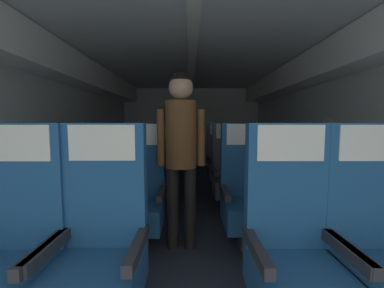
% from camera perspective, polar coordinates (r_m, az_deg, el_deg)
% --- Properties ---
extents(ground, '(3.88, 7.12, 0.02)m').
position_cam_1_polar(ground, '(3.43, 0.10, -14.93)').
color(ground, '#2D3342').
extents(fuselage_shell, '(3.76, 6.77, 2.14)m').
position_cam_1_polar(fuselage_shell, '(3.51, 0.07, 11.54)').
color(fuselage_shell, silver).
rests_on(fuselage_shell, ground).
extents(seat_a_left_window, '(0.49, 0.51, 1.16)m').
position_cam_1_polar(seat_a_left_window, '(1.70, -36.82, -19.57)').
color(seat_a_left_window, '#38383D').
rests_on(seat_a_left_window, ground).
extents(seat_a_left_aisle, '(0.49, 0.51, 1.16)m').
position_cam_1_polar(seat_a_left_aisle, '(1.51, -20.95, -22.05)').
color(seat_a_left_aisle, '#38383D').
rests_on(seat_a_left_aisle, ground).
extents(seat_a_right_aisle, '(0.49, 0.51, 1.16)m').
position_cam_1_polar(seat_a_right_aisle, '(1.73, 37.61, -19.19)').
color(seat_a_right_aisle, '#38383D').
rests_on(seat_a_right_aisle, ground).
extents(seat_a_right_window, '(0.49, 0.51, 1.16)m').
position_cam_1_polar(seat_a_right_window, '(1.52, 22.84, -22.06)').
color(seat_a_right_window, '#38383D').
rests_on(seat_a_right_window, ground).
extents(seat_b_left_window, '(0.49, 0.51, 1.16)m').
position_cam_1_polar(seat_b_left_window, '(2.52, -23.13, -11.04)').
color(seat_b_left_window, '#38383D').
rests_on(seat_b_left_window, ground).
extents(seat_b_left_aisle, '(0.49, 0.51, 1.16)m').
position_cam_1_polar(seat_b_left_aisle, '(2.37, -12.33, -11.77)').
color(seat_b_left_aisle, '#38383D').
rests_on(seat_b_left_aisle, ground).
extents(seat_b_right_aisle, '(0.49, 0.51, 1.16)m').
position_cam_1_polar(seat_b_right_aisle, '(2.54, 23.23, -10.91)').
color(seat_b_right_aisle, '#38383D').
rests_on(seat_b_right_aisle, ground).
extents(seat_b_right_window, '(0.49, 0.51, 1.16)m').
position_cam_1_polar(seat_b_right_window, '(2.40, 12.78, -11.59)').
color(seat_b_right_window, '#38383D').
rests_on(seat_b_right_window, ground).
extents(seat_c_left_window, '(0.49, 0.51, 1.16)m').
position_cam_1_polar(seat_c_left_window, '(3.42, -16.78, -6.68)').
color(seat_c_left_window, '#38383D').
rests_on(seat_c_left_window, ground).
extents(seat_c_left_aisle, '(0.49, 0.51, 1.16)m').
position_cam_1_polar(seat_c_left_aisle, '(3.32, -9.05, -6.90)').
color(seat_c_left_aisle, '#38383D').
rests_on(seat_c_left_aisle, ground).
extents(seat_c_right_aisle, '(0.49, 0.51, 1.16)m').
position_cam_1_polar(seat_c_right_aisle, '(3.41, 16.81, -6.70)').
color(seat_c_right_aisle, '#38383D').
rests_on(seat_c_right_aisle, ground).
extents(seat_c_right_window, '(0.49, 0.51, 1.16)m').
position_cam_1_polar(seat_c_right_window, '(3.31, 9.00, -6.93)').
color(seat_c_right_window, '#38383D').
rests_on(seat_c_right_window, ground).
extents(seat_d_left_window, '(0.49, 0.51, 1.16)m').
position_cam_1_polar(seat_d_left_window, '(4.33, -13.00, -4.16)').
color(seat_d_left_window, '#38383D').
rests_on(seat_d_left_window, ground).
extents(seat_d_left_aisle, '(0.49, 0.51, 1.16)m').
position_cam_1_polar(seat_d_left_aisle, '(4.26, -7.07, -4.23)').
color(seat_d_left_aisle, '#38383D').
rests_on(seat_d_left_aisle, ground).
extents(seat_d_right_aisle, '(0.49, 0.51, 1.16)m').
position_cam_1_polar(seat_d_right_aisle, '(4.36, 12.99, -4.10)').
color(seat_d_right_aisle, '#38383D').
rests_on(seat_d_right_aisle, ground).
extents(seat_d_right_window, '(0.49, 0.51, 1.16)m').
position_cam_1_polar(seat_d_right_window, '(4.26, 6.85, -4.23)').
color(seat_d_right_window, '#38383D').
rests_on(seat_d_right_window, ground).
extents(flight_attendant, '(0.43, 0.28, 1.60)m').
position_cam_1_polar(flight_attendant, '(2.18, -2.57, 0.53)').
color(flight_attendant, black).
rests_on(flight_attendant, ground).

